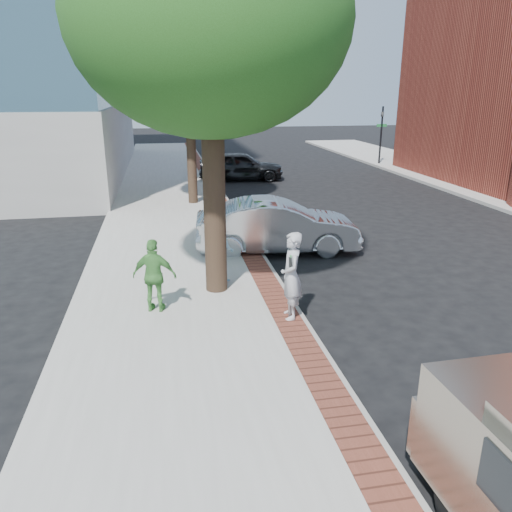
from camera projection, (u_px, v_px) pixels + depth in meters
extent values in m
plane|color=black|center=(255.00, 327.00, 10.61)|extent=(120.00, 120.00, 0.00)
cube|color=#9E9991|center=(173.00, 229.00, 17.79)|extent=(5.00, 60.00, 0.15)
cube|color=brown|center=(234.00, 224.00, 18.15)|extent=(0.60, 60.00, 0.01)
cube|color=gray|center=(243.00, 226.00, 18.23)|extent=(0.10, 60.00, 0.15)
cylinder|color=black|center=(204.00, 139.00, 30.69)|extent=(0.12, 0.12, 3.80)
imported|color=black|center=(204.00, 121.00, 30.34)|extent=(0.18, 0.15, 0.90)
cube|color=#1E7238|center=(204.00, 128.00, 30.46)|extent=(0.70, 0.03, 0.18)
cylinder|color=black|center=(381.00, 136.00, 32.71)|extent=(0.12, 0.12, 3.80)
imported|color=black|center=(382.00, 119.00, 32.37)|extent=(0.18, 0.15, 0.90)
cube|color=#1E7238|center=(382.00, 125.00, 32.49)|extent=(0.70, 0.03, 0.18)
cylinder|color=black|center=(214.00, 201.00, 11.54)|extent=(0.52, 0.52, 4.40)
ellipsoid|color=#1F4914|center=(210.00, 18.00, 10.32)|extent=(6.00, 6.00, 4.92)
cylinder|color=black|center=(192.00, 158.00, 21.06)|extent=(0.40, 0.40, 3.85)
ellipsoid|color=#1F4914|center=(188.00, 76.00, 20.04)|extent=(4.80, 4.80, 3.94)
cylinder|color=gray|center=(290.00, 293.00, 10.51)|extent=(0.07, 0.07, 1.15)
cube|color=#2D3030|center=(292.00, 263.00, 10.21)|extent=(0.12, 0.14, 0.24)
cube|color=#2D3030|center=(290.00, 260.00, 10.38)|extent=(0.12, 0.14, 0.24)
sphere|color=#3F8C4C|center=(292.00, 256.00, 10.16)|extent=(0.11, 0.11, 0.11)
sphere|color=#3F8C4C|center=(290.00, 253.00, 10.33)|extent=(0.11, 0.11, 0.11)
imported|color=#AAAAAF|center=(291.00, 276.00, 10.43)|extent=(0.50, 0.72, 1.88)
imported|color=#88B8D2|center=(221.00, 248.00, 12.68)|extent=(0.80, 0.93, 1.63)
imported|color=#4E9543|center=(155.00, 276.00, 10.79)|extent=(1.03, 0.64, 1.64)
imported|color=silver|center=(277.00, 226.00, 15.29)|extent=(5.10, 2.21, 1.63)
imported|color=black|center=(241.00, 166.00, 27.66)|extent=(4.82, 2.36, 1.58)
cube|color=gray|center=(498.00, 437.00, 6.13)|extent=(1.91, 0.97, 0.82)
cylinder|color=black|center=(459.00, 510.00, 5.57)|extent=(0.24, 0.66, 0.65)
cube|color=black|center=(478.00, 392.00, 6.45)|extent=(1.63, 0.06, 0.41)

